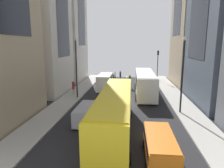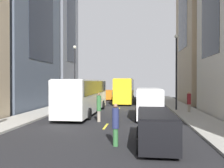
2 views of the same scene
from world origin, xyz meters
TOP-DOWN VIEW (x-y plane):
  - ground_plane at (0.00, 0.00)m, footprint 41.39×41.39m
  - sidewalk_west at (-7.27, 0.00)m, footprint 2.85×44.00m
  - sidewalk_east at (7.27, 0.00)m, footprint 2.85×44.00m
  - lane_stripe_0 at (0.00, -21.00)m, footprint 0.16×2.00m
  - lane_stripe_1 at (0.00, -10.50)m, footprint 0.16×2.00m
  - lane_stripe_2 at (0.00, 0.00)m, footprint 0.16×2.00m
  - lane_stripe_3 at (0.00, 10.50)m, footprint 0.16×2.00m
  - building_east_0 at (12.11, -15.45)m, footprint 6.49×9.89m
  - building_east_1 at (12.35, -4.32)m, footprint 6.98×9.31m
  - city_bus_white at (-3.03, -4.33)m, footprint 2.80×11.83m
  - streetcar_yellow at (0.19, 9.52)m, footprint 2.70×13.39m
  - delivery_van_white at (3.18, -6.68)m, footprint 2.25×5.33m
  - car_orange_0 at (-2.96, 13.05)m, footprint 1.97×4.79m
  - car_black_1 at (3.15, -14.88)m, footprint 1.88×4.78m
  - car_silver_2 at (3.02, 7.26)m, footprint 2.08×4.20m
  - pedestrian_crossing_mid at (7.34, -2.96)m, footprint 0.37×0.37m
  - pedestrian_crossing_near at (1.19, -15.26)m, footprint 0.34×0.34m
  - pedestrian_walking_far at (-0.79, -8.76)m, footprint 0.36×0.36m
  - traffic_light_near_corner at (-6.25, -16.37)m, footprint 0.32×0.44m
  - streetlamp_near at (-6.35, 3.69)m, footprint 0.44×0.44m
  - streetlamp_far at (6.35, -1.41)m, footprint 0.44×0.44m

SIDE VIEW (x-z plane):
  - ground_plane at x=0.00m, z-range 0.00..0.00m
  - lane_stripe_0 at x=0.00m, z-range 0.00..0.01m
  - lane_stripe_1 at x=0.00m, z-range 0.00..0.01m
  - lane_stripe_2 at x=0.00m, z-range 0.00..0.01m
  - lane_stripe_3 at x=0.00m, z-range 0.00..0.01m
  - sidewalk_west at x=-7.27m, z-range 0.00..0.15m
  - sidewalk_east at x=7.27m, z-range 0.00..0.15m
  - car_silver_2 at x=3.02m, z-range 0.15..1.81m
  - car_black_1 at x=3.15m, z-range 0.15..1.83m
  - car_orange_0 at x=-2.96m, z-range 0.15..1.83m
  - pedestrian_crossing_near at x=1.19m, z-range 0.07..2.15m
  - pedestrian_walking_far at x=-0.79m, z-range 0.07..2.34m
  - pedestrian_crossing_mid at x=7.34m, z-range 0.20..2.23m
  - delivery_van_white at x=3.18m, z-range 0.22..2.80m
  - city_bus_white at x=-3.03m, z-range 0.33..3.69m
  - streetcar_yellow at x=0.19m, z-range 0.33..3.92m
  - traffic_light_near_corner at x=-6.25m, z-range 1.31..7.26m
  - streetlamp_near at x=-6.35m, z-range 0.97..8.91m
  - streetlamp_far at x=6.35m, z-range 0.98..9.07m
  - building_east_1 at x=12.35m, z-range 0.00..24.59m
  - building_east_0 at x=12.11m, z-range 0.00..31.71m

